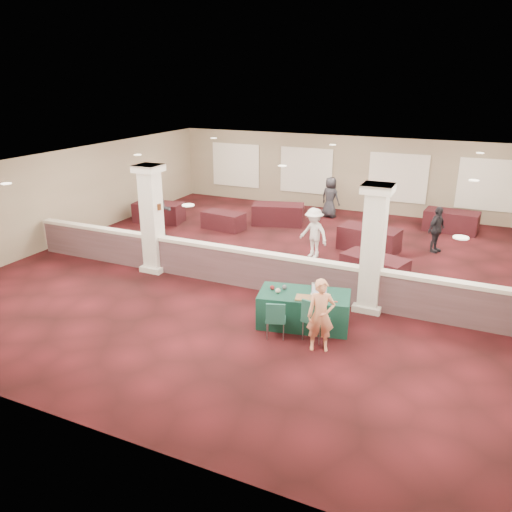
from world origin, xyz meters
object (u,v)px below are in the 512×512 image
at_px(far_table_back_left, 223,221).
at_px(far_table_front_left, 159,212).
at_px(far_table_front_right, 374,268).
at_px(attendee_b, 314,233).
at_px(far_table_back_right, 451,221).
at_px(attendee_a, 159,212).
at_px(conf_chair_main, 314,316).
at_px(attendee_c, 436,230).
at_px(far_table_front_center, 369,239).
at_px(attendee_d, 330,197).
at_px(woman, 321,315).
at_px(conf_chair_side, 276,317).
at_px(far_table_back_center, 278,214).
at_px(near_table, 304,309).

bearing_deg(far_table_back_left, far_table_front_left, -175.97).
relative_size(far_table_front_right, attendee_b, 1.11).
xyz_separation_m(far_table_back_right, attendee_a, (-9.65, -5.15, 0.55)).
bearing_deg(attendee_b, conf_chair_main, -50.09).
bearing_deg(far_table_back_left, attendee_c, 4.24).
relative_size(conf_chair_main, attendee_c, 0.65).
distance_m(far_table_front_center, attendee_d, 4.31).
height_order(attendee_a, attendee_b, attendee_a).
xyz_separation_m(woman, far_table_back_right, (1.86, 10.43, -0.42)).
relative_size(far_table_front_center, attendee_b, 1.20).
distance_m(far_table_front_left, far_table_front_center, 8.50).
bearing_deg(attendee_a, far_table_front_center, -21.07).
bearing_deg(attendee_b, far_table_back_left, -179.78).
bearing_deg(woman, far_table_front_right, 65.21).
bearing_deg(conf_chair_side, far_table_back_right, 54.87).
bearing_deg(attendee_d, far_table_back_right, -163.02).
distance_m(far_table_front_center, attendee_b, 2.10).
bearing_deg(conf_chair_side, attendee_a, 122.84).
relative_size(far_table_back_center, attendee_c, 1.28).
relative_size(far_table_front_right, attendee_c, 1.17).
xyz_separation_m(far_table_back_left, far_table_back_right, (8.00, 3.30, 0.06)).
relative_size(attendee_c, attendee_d, 0.92).
height_order(far_table_back_right, attendee_c, attendee_c).
xyz_separation_m(near_table, attendee_b, (-1.29, 4.59, 0.42)).
xyz_separation_m(woman, far_table_back_left, (-6.14, 7.13, -0.48)).
bearing_deg(far_table_front_left, attendee_a, -54.25).
distance_m(woman, attendee_d, 10.86).
relative_size(far_table_front_left, far_table_back_center, 0.97).
relative_size(conf_chair_main, far_table_front_left, 0.52).
bearing_deg(attendee_d, conf_chair_main, 122.08).
bearing_deg(far_table_front_left, far_table_back_center, 20.66).
xyz_separation_m(far_table_back_center, attendee_b, (2.50, -3.11, 0.42)).
xyz_separation_m(attendee_a, attendee_c, (9.35, 2.42, -0.17)).
distance_m(conf_chair_main, far_table_back_left, 9.03).
bearing_deg(conf_chair_side, far_table_back_left, 106.33).
xyz_separation_m(far_table_back_left, far_table_back_center, (1.66, 1.50, 0.08)).
relative_size(near_table, attendee_d, 1.25).
height_order(conf_chair_main, attendee_a, attendee_a).
height_order(conf_chair_main, far_table_front_right, conf_chair_main).
height_order(far_table_back_right, attendee_b, attendee_b).
bearing_deg(far_table_back_left, attendee_d, 45.83).
bearing_deg(far_table_front_right, conf_chair_main, -96.80).
xyz_separation_m(attendee_b, attendee_d, (-0.92, 4.95, 0.02)).
bearing_deg(attendee_a, conf_chair_main, -67.16).
relative_size(far_table_back_right, attendee_b, 1.18).
bearing_deg(far_table_back_center, attendee_c, -8.72).
bearing_deg(near_table, far_table_front_left, 132.07).
distance_m(conf_chair_main, attendee_a, 9.05).
xyz_separation_m(conf_chair_main, far_table_front_right, (0.48, 4.04, -0.23)).
height_order(attendee_a, attendee_d, attendee_a).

